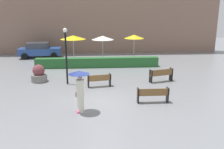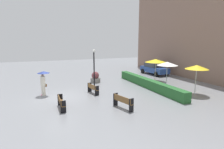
{
  "view_description": "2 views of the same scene",
  "coord_description": "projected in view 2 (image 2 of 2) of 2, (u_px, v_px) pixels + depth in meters",
  "views": [
    {
      "loc": [
        -0.27,
        -12.33,
        4.81
      ],
      "look_at": [
        0.87,
        2.75,
        0.82
      ],
      "focal_mm": 39.35,
      "sensor_mm": 36.0,
      "label": 1
    },
    {
      "loc": [
        15.09,
        -1.52,
        4.5
      ],
      "look_at": [
        -0.91,
        5.01,
        1.37
      ],
      "focal_mm": 29.66,
      "sensor_mm": 36.0,
      "label": 2
    }
  ],
  "objects": [
    {
      "name": "bench_mid_center",
      "position": [
        93.0,
        88.0,
        16.03
      ],
      "size": [
        1.57,
        0.62,
        0.81
      ],
      "color": "brown",
      "rests_on": "ground"
    },
    {
      "name": "lamp_post",
      "position": [
        94.0,
        64.0,
        17.92
      ],
      "size": [
        0.28,
        0.28,
        3.7
      ],
      "color": "black",
      "rests_on": "ground"
    },
    {
      "name": "pedestrian_with_umbrella",
      "position": [
        43.0,
        80.0,
        15.33
      ],
      "size": [
        1.0,
        1.0,
        2.04
      ],
      "color": "silver",
      "rests_on": "ground"
    },
    {
      "name": "bench_far_right",
      "position": [
        123.0,
        101.0,
        12.42
      ],
      "size": [
        1.74,
        0.81,
        0.89
      ],
      "color": "brown",
      "rests_on": "ground"
    },
    {
      "name": "ground_plane",
      "position": [
        60.0,
        97.0,
        15.12
      ],
      "size": [
        60.0,
        60.0,
        0.0
      ],
      "primitive_type": "plane",
      "color": "gray"
    },
    {
      "name": "patio_umbrella_white",
      "position": [
        167.0,
        64.0,
        17.98
      ],
      "size": [
        2.01,
        2.01,
        2.51
      ],
      "color": "silver",
      "rests_on": "ground"
    },
    {
      "name": "planter_pot",
      "position": [
        95.0,
        78.0,
        20.34
      ],
      "size": [
        1.08,
        1.08,
        1.2
      ],
      "color": "slate",
      "rests_on": "ground"
    },
    {
      "name": "patio_umbrella_yellow",
      "position": [
        156.0,
        61.0,
        20.69
      ],
      "size": [
        2.34,
        2.34,
        2.51
      ],
      "color": "silver",
      "rests_on": "ground"
    },
    {
      "name": "hedge_strip",
      "position": [
        148.0,
        83.0,
        18.13
      ],
      "size": [
        10.51,
        0.7,
        0.84
      ],
      "primitive_type": "cube",
      "color": "#28602D",
      "rests_on": "ground"
    },
    {
      "name": "bench_near_right",
      "position": [
        61.0,
        102.0,
        12.38
      ],
      "size": [
        1.72,
        0.35,
        0.81
      ],
      "color": "brown",
      "rests_on": "ground"
    },
    {
      "name": "parked_car",
      "position": [
        154.0,
        68.0,
        25.2
      ],
      "size": [
        4.32,
        2.23,
        1.57
      ],
      "color": "#28478C",
      "rests_on": "ground"
    },
    {
      "name": "building_facade",
      "position": [
        209.0,
        30.0,
        20.04
      ],
      "size": [
        28.0,
        1.2,
        11.46
      ],
      "primitive_type": "cube",
      "color": "#846656",
      "rests_on": "ground"
    },
    {
      "name": "patio_umbrella_yellow_far",
      "position": [
        197.0,
        67.0,
        15.46
      ],
      "size": [
        1.89,
        1.89,
        2.53
      ],
      "color": "silver",
      "rests_on": "ground"
    }
  ]
}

